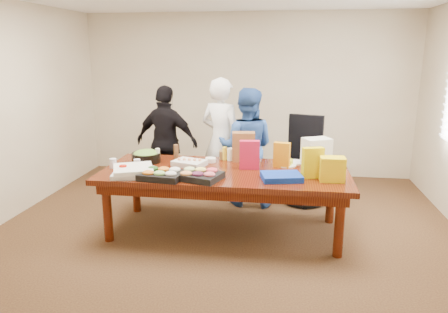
% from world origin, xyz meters
% --- Properties ---
extents(floor, '(5.50, 5.00, 0.02)m').
position_xyz_m(floor, '(0.00, 0.00, -0.01)').
color(floor, '#47301E').
rests_on(floor, ground).
extents(wall_back, '(5.50, 0.04, 2.70)m').
position_xyz_m(wall_back, '(0.00, 2.50, 1.35)').
color(wall_back, beige).
rests_on(wall_back, floor).
extents(wall_front, '(5.50, 0.04, 2.70)m').
position_xyz_m(wall_front, '(0.00, -2.50, 1.35)').
color(wall_front, beige).
rests_on(wall_front, floor).
extents(conference_table, '(2.80, 1.20, 0.75)m').
position_xyz_m(conference_table, '(0.00, 0.00, 0.38)').
color(conference_table, '#4C1C0F').
rests_on(conference_table, floor).
extents(office_chair, '(0.73, 0.73, 1.16)m').
position_xyz_m(office_chair, '(0.96, 1.12, 0.58)').
color(office_chair, black).
rests_on(office_chair, floor).
extents(person_center, '(0.74, 0.63, 1.73)m').
position_xyz_m(person_center, '(-0.21, 1.09, 0.87)').
color(person_center, white).
rests_on(person_center, floor).
extents(person_right, '(0.80, 0.64, 1.61)m').
position_xyz_m(person_right, '(0.15, 0.95, 0.80)').
color(person_right, '#2A4F97').
rests_on(person_right, floor).
extents(person_left, '(1.01, 0.59, 1.61)m').
position_xyz_m(person_left, '(-1.00, 1.10, 0.81)').
color(person_left, black).
rests_on(person_left, floor).
extents(veggie_tray, '(0.48, 0.40, 0.07)m').
position_xyz_m(veggie_tray, '(-0.62, -0.41, 0.78)').
color(veggie_tray, black).
rests_on(veggie_tray, conference_table).
extents(fruit_tray, '(0.53, 0.47, 0.07)m').
position_xyz_m(fruit_tray, '(-0.22, -0.38, 0.78)').
color(fruit_tray, black).
rests_on(fruit_tray, conference_table).
extents(sheet_cake, '(0.42, 0.37, 0.06)m').
position_xyz_m(sheet_cake, '(-0.45, 0.13, 0.78)').
color(sheet_cake, silver).
rests_on(sheet_cake, conference_table).
extents(salad_bowl, '(0.45, 0.45, 0.11)m').
position_xyz_m(salad_bowl, '(-1.01, 0.22, 0.81)').
color(salad_bowl, black).
rests_on(salad_bowl, conference_table).
extents(chip_bag_blue, '(0.47, 0.39, 0.06)m').
position_xyz_m(chip_bag_blue, '(0.64, -0.27, 0.78)').
color(chip_bag_blue, '#0D30A4').
rests_on(chip_bag_blue, conference_table).
extents(chip_bag_red, '(0.24, 0.12, 0.33)m').
position_xyz_m(chip_bag_red, '(0.27, 0.10, 0.92)').
color(chip_bag_red, red).
rests_on(chip_bag_red, conference_table).
extents(chip_bag_yellow, '(0.24, 0.15, 0.33)m').
position_xyz_m(chip_bag_yellow, '(0.97, -0.14, 0.92)').
color(chip_bag_yellow, yellow).
rests_on(chip_bag_yellow, conference_table).
extents(chip_bag_orange, '(0.20, 0.12, 0.29)m').
position_xyz_m(chip_bag_orange, '(0.64, 0.23, 0.90)').
color(chip_bag_orange, orange).
rests_on(chip_bag_orange, conference_table).
extents(mayo_jar, '(0.12, 0.12, 0.15)m').
position_xyz_m(mayo_jar, '(0.01, 0.46, 0.83)').
color(mayo_jar, white).
rests_on(mayo_jar, conference_table).
extents(mustard_bottle, '(0.07, 0.07, 0.16)m').
position_xyz_m(mustard_bottle, '(-0.07, 0.46, 0.83)').
color(mustard_bottle, yellow).
rests_on(mustard_bottle, conference_table).
extents(dressing_bottle, '(0.06, 0.06, 0.19)m').
position_xyz_m(dressing_bottle, '(-0.68, 0.40, 0.84)').
color(dressing_bottle, brown).
rests_on(dressing_bottle, conference_table).
extents(ranch_bottle, '(0.07, 0.07, 0.17)m').
position_xyz_m(ranch_bottle, '(-0.87, 0.23, 0.84)').
color(ranch_bottle, beige).
rests_on(ranch_bottle, conference_table).
extents(banana_bunch, '(0.24, 0.17, 0.07)m').
position_xyz_m(banana_bunch, '(0.65, 0.32, 0.79)').
color(banana_bunch, '#C9D718').
rests_on(banana_bunch, conference_table).
extents(bread_loaf, '(0.29, 0.15, 0.11)m').
position_xyz_m(bread_loaf, '(-0.01, 0.52, 0.80)').
color(bread_loaf, brown).
rests_on(bread_loaf, conference_table).
extents(kraft_bag, '(0.29, 0.19, 0.36)m').
position_xyz_m(kraft_bag, '(0.17, 0.45, 0.93)').
color(kraft_bag, brown).
rests_on(kraft_bag, conference_table).
extents(red_cup, '(0.09, 0.09, 0.11)m').
position_xyz_m(red_cup, '(-1.08, -0.35, 0.80)').
color(red_cup, '#B71102').
rests_on(red_cup, conference_table).
extents(clear_cup_a, '(0.09, 0.09, 0.10)m').
position_xyz_m(clear_cup_a, '(-1.02, -0.06, 0.80)').
color(clear_cup_a, silver).
rests_on(clear_cup_a, conference_table).
extents(clear_cup_b, '(0.10, 0.10, 0.11)m').
position_xyz_m(clear_cup_b, '(-1.30, -0.10, 0.81)').
color(clear_cup_b, white).
rests_on(clear_cup_b, conference_table).
extents(pizza_box_lower, '(0.49, 0.49, 0.05)m').
position_xyz_m(pizza_box_lower, '(-0.97, -0.34, 0.77)').
color(pizza_box_lower, white).
rests_on(pizza_box_lower, conference_table).
extents(pizza_box_upper, '(0.54, 0.54, 0.05)m').
position_xyz_m(pizza_box_upper, '(-0.97, -0.34, 0.82)').
color(pizza_box_upper, white).
rests_on(pizza_box_upper, pizza_box_lower).
extents(plate_a, '(0.28, 0.28, 0.01)m').
position_xyz_m(plate_a, '(0.69, 0.30, 0.76)').
color(plate_a, white).
rests_on(plate_a, conference_table).
extents(plate_b, '(0.24, 0.24, 0.01)m').
position_xyz_m(plate_b, '(0.80, 0.45, 0.76)').
color(plate_b, white).
rests_on(plate_b, conference_table).
extents(dip_bowl_a, '(0.17, 0.17, 0.06)m').
position_xyz_m(dip_bowl_a, '(0.27, 0.45, 0.78)').
color(dip_bowl_a, beige).
rests_on(dip_bowl_a, conference_table).
extents(dip_bowl_b, '(0.16, 0.16, 0.05)m').
position_xyz_m(dip_bowl_b, '(-0.23, 0.33, 0.78)').
color(dip_bowl_b, white).
rests_on(dip_bowl_b, conference_table).
extents(grocery_bag_white, '(0.37, 0.33, 0.33)m').
position_xyz_m(grocery_bag_white, '(1.04, 0.37, 0.91)').
color(grocery_bag_white, white).
rests_on(grocery_bag_white, conference_table).
extents(grocery_bag_yellow, '(0.26, 0.19, 0.26)m').
position_xyz_m(grocery_bag_yellow, '(1.17, -0.23, 0.88)').
color(grocery_bag_yellow, yellow).
rests_on(grocery_bag_yellow, conference_table).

